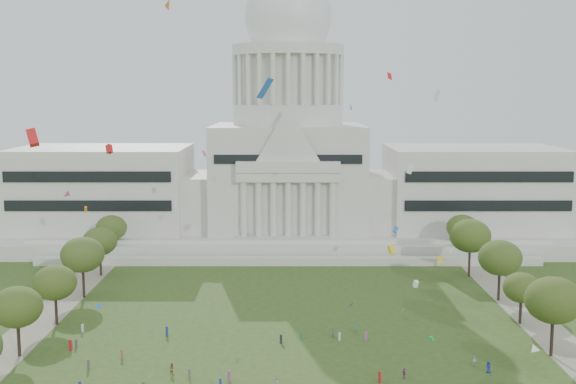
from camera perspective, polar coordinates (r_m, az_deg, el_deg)
name	(u,v)px	position (r m, az deg, el deg)	size (l,w,h in m)	color
capitol	(288,166)	(213.32, 0.01, 2.08)	(160.00, 64.50, 91.30)	silver
path_left	(29,331)	(144.16, -19.78, -10.31)	(8.00, 160.00, 0.04)	gray
path_right	(547,331)	(144.12, 19.78, -10.32)	(8.00, 160.00, 0.04)	gray
row_tree_l_2	(17,307)	(129.34, -20.62, -8.51)	(8.42, 8.42, 11.97)	black
row_tree_r_2	(554,300)	(128.80, 20.26, -8.03)	(9.55, 9.55, 13.58)	black
row_tree_l_3	(55,283)	(144.19, -17.94, -6.84)	(8.12, 8.12, 11.55)	black
row_tree_r_3	(522,288)	(145.06, 17.97, -7.21)	(7.01, 7.01, 9.98)	black
row_tree_l_4	(82,255)	(161.11, -15.94, -4.79)	(9.29, 9.29, 13.21)	black
row_tree_r_4	(500,258)	(159.06, 16.41, -5.01)	(9.19, 9.19, 13.06)	black
row_tree_l_5	(100,241)	(179.13, -14.65, -3.80)	(8.33, 8.33, 11.85)	black
row_tree_r_5	(470,236)	(177.60, 14.20, -3.38)	(9.82, 9.82, 13.96)	black
row_tree_l_6	(111,228)	(196.80, -13.79, -2.77)	(8.19, 8.19, 11.64)	black
row_tree_r_6	(462,228)	(195.55, 13.62, -2.76)	(8.42, 8.42, 11.97)	black
person_0	(489,367)	(121.18, 15.57, -13.17)	(0.93, 0.60, 1.90)	navy
person_2	(475,361)	(123.59, 14.53, -12.79)	(0.76, 0.47, 1.56)	silver
person_4	(277,384)	(110.68, -0.88, -14.91)	(1.19, 0.65, 2.03)	silver
person_8	(172,368)	(117.81, -9.17, -13.60)	(0.92, 0.57, 1.88)	olive
person_10	(404,373)	(116.13, 9.17, -13.97)	(1.01, 0.55, 1.72)	#994C8C
distant_crowd	(207,361)	(120.22, -6.38, -13.14)	(53.69, 33.00, 1.92)	#B21E1E
kite_swarm	(267,179)	(107.92, -1.66, 1.07)	(89.93, 102.34, 60.30)	white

